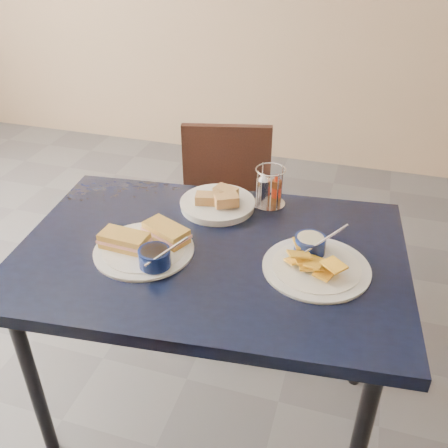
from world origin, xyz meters
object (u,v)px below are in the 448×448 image
(chair_far, at_px, (229,208))
(plantain_plate, at_px, (314,260))
(sandwich_plate, at_px, (147,245))
(dining_table, at_px, (211,269))
(bread_basket, at_px, (218,203))
(condiment_caddy, at_px, (268,189))

(chair_far, xyz_separation_m, plantain_plate, (0.45, -0.68, 0.30))
(sandwich_plate, xyz_separation_m, plantain_plate, (0.48, 0.08, -0.01))
(dining_table, xyz_separation_m, plantain_plate, (0.30, 0.01, 0.09))
(plantain_plate, bearing_deg, bread_basket, 147.68)
(sandwich_plate, bearing_deg, chair_far, 87.80)
(chair_far, height_order, condiment_caddy, condiment_caddy)
(dining_table, distance_m, condiment_caddy, 0.35)
(bread_basket, relative_size, condiment_caddy, 1.81)
(bread_basket, bearing_deg, condiment_caddy, 25.59)
(chair_far, distance_m, bread_basket, 0.55)
(chair_far, bearing_deg, plantain_plate, -56.74)
(dining_table, xyz_separation_m, bread_basket, (-0.05, 0.24, 0.09))
(dining_table, xyz_separation_m, sandwich_plate, (-0.17, -0.06, 0.10))
(sandwich_plate, height_order, plantain_plate, same)
(plantain_plate, relative_size, condiment_caddy, 2.21)
(dining_table, height_order, condiment_caddy, condiment_caddy)
(chair_far, height_order, sandwich_plate, sandwich_plate)
(sandwich_plate, bearing_deg, bread_basket, 67.83)
(dining_table, distance_m, bread_basket, 0.26)
(chair_far, relative_size, condiment_caddy, 6.06)
(dining_table, bearing_deg, sandwich_plate, -159.67)
(sandwich_plate, relative_size, plantain_plate, 1.04)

